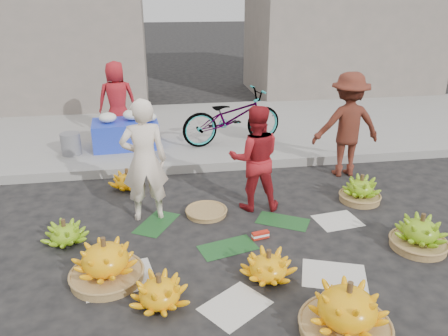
{
  "coord_description": "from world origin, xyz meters",
  "views": [
    {
      "loc": [
        -0.83,
        -4.44,
        2.74
      ],
      "look_at": [
        -0.03,
        0.52,
        0.7
      ],
      "focal_mm": 35.0,
      "sensor_mm": 36.0,
      "label": 1
    }
  ],
  "objects": [
    {
      "name": "ground",
      "position": [
        0.0,
        0.0,
        0.0
      ],
      "size": [
        80.0,
        80.0,
        0.0
      ],
      "primitive_type": "plane",
      "color": "black",
      "rests_on": "ground"
    },
    {
      "name": "curb",
      "position": [
        0.0,
        2.2,
        0.07
      ],
      "size": [
        40.0,
        0.25,
        0.15
      ],
      "primitive_type": "cube",
      "color": "gray",
      "rests_on": "ground"
    },
    {
      "name": "sidewalk",
      "position": [
        0.0,
        4.3,
        0.06
      ],
      "size": [
        40.0,
        4.0,
        0.12
      ],
      "primitive_type": "cube",
      "color": "gray",
      "rests_on": "ground"
    },
    {
      "name": "building_left",
      "position": [
        -4.0,
        7.2,
        2.0
      ],
      "size": [
        6.0,
        3.0,
        4.0
      ],
      "primitive_type": "cube",
      "color": "gray",
      "rests_on": "sidewalk"
    },
    {
      "name": "building_right",
      "position": [
        4.5,
        7.7,
        2.5
      ],
      "size": [
        5.0,
        3.0,
        5.0
      ],
      "primitive_type": "cube",
      "color": "gray",
      "rests_on": "sidewalk"
    },
    {
      "name": "newspaper_scatter",
      "position": [
        0.0,
        -0.8,
        0.0
      ],
      "size": [
        3.2,
        1.8,
        0.0
      ],
      "primitive_type": null,
      "color": "silver",
      "rests_on": "ground"
    },
    {
      "name": "banana_leaves",
      "position": [
        -0.1,
        0.2,
        0.0
      ],
      "size": [
        2.0,
        1.0,
        0.0
      ],
      "primitive_type": null,
      "color": "#16421C",
      "rests_on": "ground"
    },
    {
      "name": "banana_bunch_0",
      "position": [
        -1.42,
        -0.59,
        0.22
      ],
      "size": [
        0.73,
        0.73,
        0.49
      ],
      "rotation": [
        0.0,
        0.0,
        -0.02
      ],
      "color": "olive",
      "rests_on": "ground"
    },
    {
      "name": "banana_bunch_1",
      "position": [
        -0.89,
        -1.07,
        0.15
      ],
      "size": [
        0.62,
        0.62,
        0.34
      ],
      "rotation": [
        0.0,
        0.0,
        0.18
      ],
      "color": "#FFB30C",
      "rests_on": "ground"
    },
    {
      "name": "banana_bunch_2",
      "position": [
        0.67,
        -1.68,
        0.23
      ],
      "size": [
        0.9,
        0.9,
        0.52
      ],
      "rotation": [
        0.0,
        0.0,
        0.37
      ],
      "color": "olive",
      "rests_on": "ground"
    },
    {
      "name": "banana_bunch_3",
      "position": [
        0.21,
        -0.84,
        0.15
      ],
      "size": [
        0.67,
        0.67,
        0.34
      ],
      "rotation": [
        0.0,
        0.0,
        -0.29
      ],
      "color": "#FFB30C",
      "rests_on": "ground"
    },
    {
      "name": "banana_bunch_4",
      "position": [
        2.06,
        -0.54,
        0.18
      ],
      "size": [
        0.63,
        0.63,
        0.44
      ],
      "rotation": [
        0.0,
        0.0,
        0.18
      ],
      "color": "olive",
      "rests_on": "ground"
    },
    {
      "name": "banana_bunch_5",
      "position": [
        1.93,
        0.7,
        0.16
      ],
      "size": [
        0.6,
        0.6,
        0.4
      ],
      "rotation": [
        0.0,
        0.0,
        0.34
      ],
      "color": "olive",
      "rests_on": "ground"
    },
    {
      "name": "banana_bunch_6",
      "position": [
        -1.96,
        0.22,
        0.13
      ],
      "size": [
        0.49,
        0.49,
        0.3
      ],
      "rotation": [
        0.0,
        0.0,
        0.05
      ],
      "color": "#5E9915",
      "rests_on": "ground"
    },
    {
      "name": "banana_bunch_7",
      "position": [
        -1.3,
        1.65,
        0.14
      ],
      "size": [
        0.63,
        0.63,
        0.32
      ],
      "rotation": [
        0.0,
        0.0,
        0.35
      ],
      "color": "#FFB30C",
      "rests_on": "ground"
    },
    {
      "name": "basket_spare",
      "position": [
        -0.24,
        0.65,
        0.03
      ],
      "size": [
        0.7,
        0.7,
        0.06
      ],
      "primitive_type": "cylinder",
      "rotation": [
        0.0,
        0.0,
        0.42
      ],
      "color": "olive",
      "rests_on": "ground"
    },
    {
      "name": "incense_stack",
      "position": [
        0.32,
        -0.07,
        0.05
      ],
      "size": [
        0.22,
        0.11,
        0.08
      ],
      "primitive_type": "cube",
      "rotation": [
        0.0,
        0.0,
        0.22
      ],
      "color": "red",
      "rests_on": "ground"
    },
    {
      "name": "vendor_cream",
      "position": [
        -1.0,
        0.69,
        0.79
      ],
      "size": [
        0.6,
        0.42,
        1.58
      ],
      "primitive_type": "imported",
      "rotation": [
        0.0,
        0.0,
        3.21
      ],
      "color": "#F7E6D0",
      "rests_on": "ground"
    },
    {
      "name": "vendor_red",
      "position": [
        0.42,
        0.76,
        0.71
      ],
      "size": [
        0.74,
        0.6,
        1.42
      ],
      "primitive_type": "imported",
      "rotation": [
        0.0,
        0.0,
        3.05
      ],
      "color": "#AD1A1E",
      "rests_on": "ground"
    },
    {
      "name": "man_striped",
      "position": [
        2.09,
        1.67,
        0.82
      ],
      "size": [
        1.08,
        0.65,
        1.63
      ],
      "primitive_type": "imported",
      "rotation": [
        0.0,
        0.0,
        3.11
      ],
      "color": "#98311B",
      "rests_on": "ground"
    },
    {
      "name": "flower_table",
      "position": [
        -1.37,
        3.24,
        0.39
      ],
      "size": [
        1.19,
        0.79,
        0.67
      ],
      "rotation": [
        0.0,
        0.0,
        0.07
      ],
      "color": "#1C32BA",
      "rests_on": "sidewalk"
    },
    {
      "name": "grey_bucket",
      "position": [
        -2.3,
        2.98,
        0.31
      ],
      "size": [
        0.33,
        0.33,
        0.38
      ],
      "primitive_type": "cylinder",
      "color": "slate",
      "rests_on": "sidewalk"
    },
    {
      "name": "flower_vendor",
      "position": [
        -1.53,
        3.9,
        0.84
      ],
      "size": [
        0.75,
        0.54,
        1.44
      ],
      "primitive_type": "imported",
      "rotation": [
        0.0,
        0.0,
        3.26
      ],
      "color": "#AD1A1E",
      "rests_on": "sidewalk"
    },
    {
      "name": "bicycle",
      "position": [
        0.54,
        3.14,
        0.61
      ],
      "size": [
        1.01,
        1.97,
        0.99
      ],
      "primitive_type": "imported",
      "rotation": [
        0.0,
        0.0,
        1.76
      ],
      "color": "gray",
      "rests_on": "sidewalk"
    }
  ]
}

